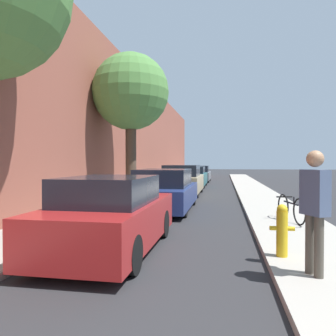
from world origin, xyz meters
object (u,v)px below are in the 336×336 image
(parked_car_navy, at_px, (165,191))
(parked_car_grey, at_px, (199,174))
(street_tree_far, at_px, (131,93))
(pedestrian, at_px, (315,203))
(parked_car_champagne, at_px, (182,181))
(parked_car_red, at_px, (111,216))
(fire_hydrant, at_px, (282,230))
(parked_car_teal, at_px, (192,177))
(bicycle, at_px, (291,208))

(parked_car_navy, xyz_separation_m, parked_car_grey, (-0.09, 16.34, -0.02))
(street_tree_far, relative_size, pedestrian, 3.44)
(parked_car_grey, bearing_deg, parked_car_champagne, -89.87)
(parked_car_navy, distance_m, parked_car_grey, 16.34)
(parked_car_red, xyz_separation_m, parked_car_grey, (-0.05, 21.55, -0.02))
(street_tree_far, bearing_deg, fire_hydrant, -55.76)
(parked_car_champagne, bearing_deg, pedestrian, -73.83)
(parked_car_champagne, relative_size, street_tree_far, 0.77)
(parked_car_teal, xyz_separation_m, fire_hydrant, (3.11, -16.16, -0.10))
(parked_car_grey, bearing_deg, parked_car_navy, -89.68)
(bicycle, bearing_deg, parked_car_champagne, 104.47)
(parked_car_teal, distance_m, parked_car_grey, 5.60)
(parked_car_teal, distance_m, fire_hydrant, 16.46)
(pedestrian, relative_size, bicycle, 1.06)
(parked_car_champagne, xyz_separation_m, parked_car_teal, (-0.03, 5.42, -0.07))
(parked_car_red, distance_m, parked_car_champagne, 10.52)
(parked_car_grey, height_order, street_tree_far, street_tree_far)
(street_tree_far, bearing_deg, parked_car_red, -76.33)
(parked_car_navy, relative_size, parked_car_teal, 1.10)
(parked_car_grey, relative_size, fire_hydrant, 5.23)
(parked_car_red, distance_m, bicycle, 4.90)
(parked_car_red, relative_size, fire_hydrant, 4.49)
(parked_car_teal, bearing_deg, parked_car_red, -89.81)
(parked_car_champagne, distance_m, pedestrian, 12.08)
(parked_car_red, distance_m, parked_car_navy, 5.21)
(parked_car_teal, xyz_separation_m, pedestrian, (3.39, -17.02, 0.46))
(parked_car_teal, height_order, pedestrian, pedestrian)
(parked_car_teal, bearing_deg, bicycle, -73.22)
(parked_car_grey, xyz_separation_m, pedestrian, (3.39, -22.62, 0.47))
(parked_car_champagne, xyz_separation_m, fire_hydrant, (3.08, -10.74, -0.17))
(parked_car_red, relative_size, bicycle, 2.39)
(fire_hydrant, bearing_deg, parked_car_grey, 98.13)
(pedestrian, bearing_deg, street_tree_far, 4.38)
(parked_car_teal, relative_size, parked_car_grey, 0.91)
(parked_car_red, height_order, pedestrian, pedestrian)
(street_tree_far, xyz_separation_m, bicycle, (5.46, -3.63, -4.01))
(fire_hydrant, bearing_deg, pedestrian, -71.90)
(parked_car_champagne, bearing_deg, parked_car_teal, 90.32)
(pedestrian, bearing_deg, parked_car_red, 43.87)
(parked_car_teal, bearing_deg, parked_car_navy, -89.49)
(parked_car_grey, relative_size, pedestrian, 2.63)
(parked_car_navy, xyz_separation_m, parked_car_teal, (-0.10, 10.74, -0.01))
(parked_car_red, xyz_separation_m, parked_car_teal, (-0.05, 15.95, -0.01))
(parked_car_champagne, relative_size, parked_car_grey, 1.01)
(street_tree_far, bearing_deg, parked_car_teal, 80.42)
(parked_car_teal, relative_size, street_tree_far, 0.69)
(parked_car_teal, height_order, bicycle, parked_car_teal)
(parked_car_grey, height_order, pedestrian, pedestrian)
(parked_car_red, distance_m, street_tree_far, 7.84)
(parked_car_teal, bearing_deg, parked_car_grey, 89.95)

